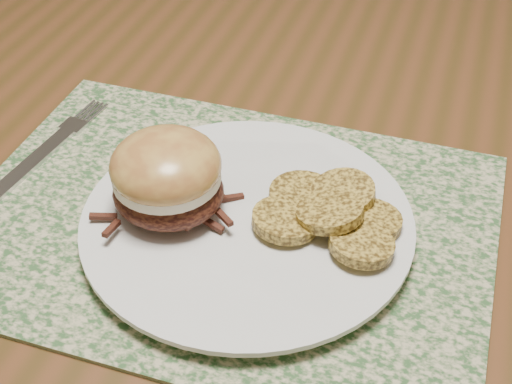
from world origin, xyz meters
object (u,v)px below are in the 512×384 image
dining_table (437,209)px  pork_sandwich (167,176)px  fork (43,153)px  dinner_plate (247,224)px

dining_table → pork_sandwich: 0.31m
pork_sandwich → fork: (-0.15, 0.05, -0.05)m
fork → pork_sandwich: bearing=-10.9°
dining_table → dinner_plate: 0.25m
dining_table → fork: bearing=-159.6°
dining_table → dinner_plate: bearing=-130.6°
dinner_plate → fork: size_ratio=1.34×
dinner_plate → pork_sandwich: (-0.07, -0.01, 0.04)m
dinner_plate → fork: dinner_plate is taller
pork_sandwich → fork: size_ratio=0.59×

